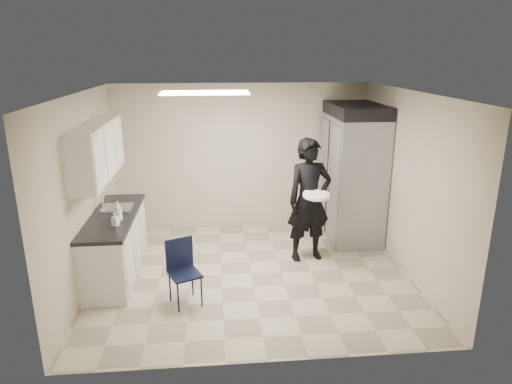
{
  "coord_description": "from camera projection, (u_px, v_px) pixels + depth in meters",
  "views": [
    {
      "loc": [
        -0.5,
        -6.0,
        3.1
      ],
      "look_at": [
        0.09,
        0.2,
        1.19
      ],
      "focal_mm": 32.0,
      "sensor_mm": 36.0,
      "label": 1
    }
  ],
  "objects": [
    {
      "name": "lower_counter",
      "position": [
        115.0,
        246.0,
        6.56
      ],
      "size": [
        0.6,
        1.9,
        0.86
      ],
      "primitive_type": "cube",
      "color": "silver",
      "rests_on": "floor"
    },
    {
      "name": "ceiling_panel",
      "position": [
        205.0,
        93.0,
        6.24
      ],
      "size": [
        1.2,
        0.6,
        0.02
      ],
      "primitive_type": "cube",
      "color": "white",
      "rests_on": "ceiling"
    },
    {
      "name": "back_wall",
      "position": [
        242.0,
        157.0,
        8.19
      ],
      "size": [
        4.5,
        0.0,
        4.5
      ],
      "primitive_type": "plane",
      "rotation": [
        1.57,
        0.0,
        0.0
      ],
      "color": "#BEB39D",
      "rests_on": "floor"
    },
    {
      "name": "soap_bottle_a",
      "position": [
        118.0,
        211.0,
        6.15
      ],
      "size": [
        0.11,
        0.11,
        0.27
      ],
      "primitive_type": "imported",
      "rotation": [
        0.0,
        0.0,
        -0.04
      ],
      "color": "white",
      "rests_on": "countertop"
    },
    {
      "name": "faucet",
      "position": [
        102.0,
        202.0,
        6.61
      ],
      "size": [
        0.02,
        0.02,
        0.24
      ],
      "primitive_type": "cylinder",
      "color": "silver",
      "rests_on": "countertop"
    },
    {
      "name": "right_wall",
      "position": [
        408.0,
        184.0,
        6.49
      ],
      "size": [
        0.0,
        4.0,
        4.0
      ],
      "primitive_type": "plane",
      "rotation": [
        1.57,
        0.0,
        -1.57
      ],
      "color": "#BEB39D",
      "rests_on": "floor"
    },
    {
      "name": "upper_cabinets",
      "position": [
        96.0,
        151.0,
        6.14
      ],
      "size": [
        0.35,
        1.8,
        0.75
      ],
      "primitive_type": "cube",
      "color": "silver",
      "rests_on": "left_wall"
    },
    {
      "name": "folding_chair",
      "position": [
        185.0,
        274.0,
        5.77
      ],
      "size": [
        0.48,
        0.48,
        0.82
      ],
      "primitive_type": "cube",
      "rotation": [
        0.0,
        0.0,
        0.41
      ],
      "color": "black",
      "rests_on": "floor"
    },
    {
      "name": "left_wall",
      "position": [
        83.0,
        193.0,
        6.08
      ],
      "size": [
        0.0,
        4.0,
        4.0
      ],
      "primitive_type": "plane",
      "rotation": [
        1.57,
        0.0,
        1.57
      ],
      "color": "#BEB39D",
      "rests_on": "floor"
    },
    {
      "name": "bucket_lid",
      "position": [
        316.0,
        195.0,
        6.64
      ],
      "size": [
        0.46,
        0.46,
        0.05
      ],
      "primitive_type": "cylinder",
      "rotation": [
        0.0,
        0.0,
        0.19
      ],
      "color": "white",
      "rests_on": "man_tuxedo"
    },
    {
      "name": "notice_sticker_left",
      "position": [
        87.0,
        197.0,
        6.2
      ],
      "size": [
        0.0,
        0.12,
        0.07
      ],
      "primitive_type": "cube",
      "color": "yellow",
      "rests_on": "left_wall"
    },
    {
      "name": "towel_dispenser",
      "position": [
        111.0,
        149.0,
        7.29
      ],
      "size": [
        0.22,
        0.3,
        0.35
      ],
      "primitive_type": "cube",
      "color": "black",
      "rests_on": "left_wall"
    },
    {
      "name": "sink",
      "position": [
        117.0,
        212.0,
        6.67
      ],
      "size": [
        0.42,
        0.4,
        0.14
      ],
      "primitive_type": "cube",
      "color": "gray",
      "rests_on": "countertop"
    },
    {
      "name": "man_tuxedo",
      "position": [
        309.0,
        200.0,
        6.91
      ],
      "size": [
        0.77,
        0.59,
        1.9
      ],
      "primitive_type": "imported",
      "rotation": [
        0.0,
        0.0,
        0.19
      ],
      "color": "black",
      "rests_on": "floor"
    },
    {
      "name": "notice_sticker_right",
      "position": [
        91.0,
        195.0,
        6.41
      ],
      "size": [
        0.0,
        0.12,
        0.07
      ],
      "primitive_type": "cube",
      "color": "yellow",
      "rests_on": "left_wall"
    },
    {
      "name": "ceiling",
      "position": [
        251.0,
        93.0,
        5.91
      ],
      "size": [
        4.5,
        4.5,
        0.0
      ],
      "primitive_type": "plane",
      "rotation": [
        3.14,
        0.0,
        0.0
      ],
      "color": "silver",
      "rests_on": "back_wall"
    },
    {
      "name": "countertop",
      "position": [
        112.0,
        216.0,
        6.42
      ],
      "size": [
        0.64,
        1.95,
        0.05
      ],
      "primitive_type": "cube",
      "color": "black",
      "rests_on": "lower_counter"
    },
    {
      "name": "floor",
      "position": [
        251.0,
        274.0,
        6.67
      ],
      "size": [
        4.5,
        4.5,
        0.0
      ],
      "primitive_type": "plane",
      "color": "#AEA689",
      "rests_on": "ground"
    },
    {
      "name": "soap_bottle_b",
      "position": [
        115.0,
        219.0,
        5.99
      ],
      "size": [
        0.1,
        0.1,
        0.18
      ],
      "primitive_type": "imported",
      "rotation": [
        0.0,
        0.0,
        -0.37
      ],
      "color": "silver",
      "rests_on": "countertop"
    },
    {
      "name": "fridge_compressor",
      "position": [
        357.0,
        110.0,
        7.4
      ],
      "size": [
        0.8,
        1.35,
        0.2
      ],
      "primitive_type": "cube",
      "color": "black",
      "rests_on": "commercial_fridge"
    },
    {
      "name": "commercial_fridge",
      "position": [
        352.0,
        178.0,
        7.74
      ],
      "size": [
        0.8,
        1.35,
        2.1
      ],
      "primitive_type": "cube",
      "color": "gray",
      "rests_on": "floor"
    }
  ]
}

